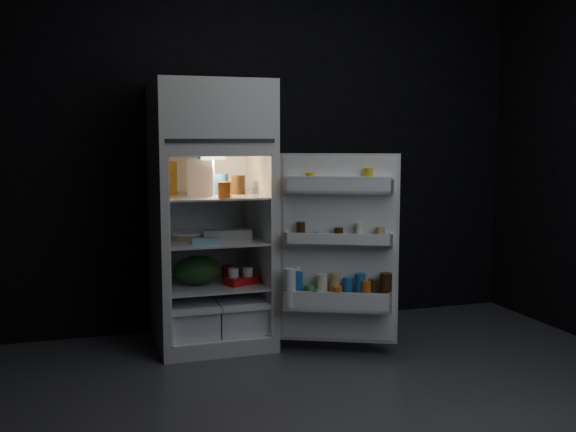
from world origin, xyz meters
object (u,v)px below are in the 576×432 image
object	(u,v)px
refrigerator	(210,205)
yogurt_tray	(242,280)
milk_jug	(202,177)
fridge_door	(339,253)
egg_carton	(227,235)

from	to	relation	value
refrigerator	yogurt_tray	xyz separation A→B (m)	(0.19, -0.13, -0.50)
refrigerator	yogurt_tray	size ratio (longest dim) A/B	7.68
milk_jug	yogurt_tray	xyz separation A→B (m)	(0.25, -0.10, -0.69)
yogurt_tray	fridge_door	bearing A→B (deg)	-60.63
refrigerator	milk_jug	distance (m)	0.20
milk_jug	yogurt_tray	bearing A→B (deg)	-4.53
fridge_door	milk_jug	bearing A→B (deg)	147.29
refrigerator	fridge_door	xyz separation A→B (m)	(0.72, -0.54, -0.28)
refrigerator	fridge_door	world-z (taller)	refrigerator
egg_carton	refrigerator	bearing A→B (deg)	139.97
refrigerator	fridge_door	bearing A→B (deg)	-36.85
fridge_door	yogurt_tray	distance (m)	0.71
milk_jug	egg_carton	distance (m)	0.42
refrigerator	milk_jug	size ratio (longest dim) A/B	7.42
milk_jug	egg_carton	xyz separation A→B (m)	(0.16, -0.07, -0.38)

